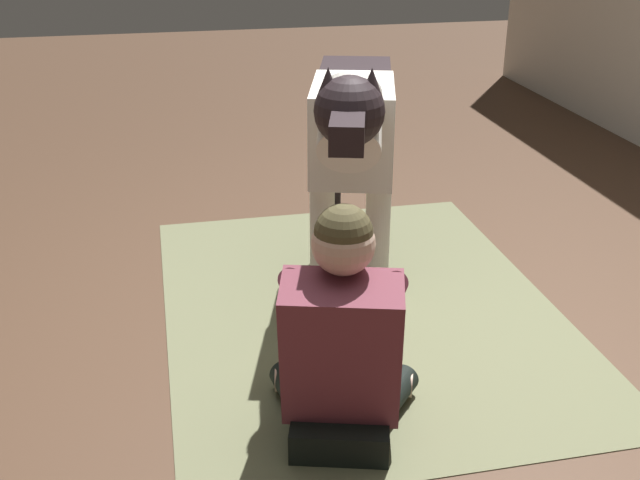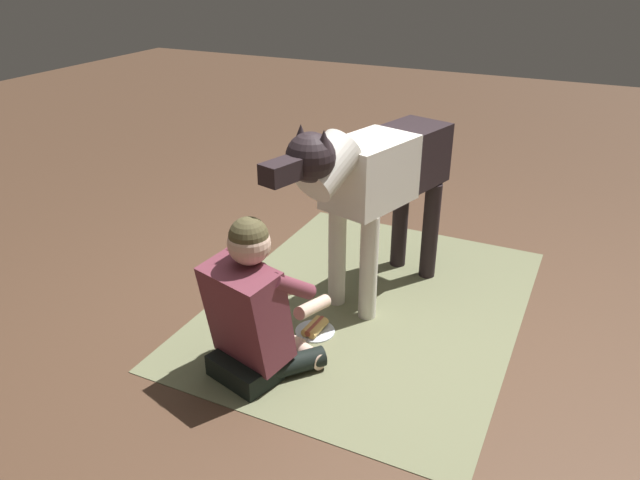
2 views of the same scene
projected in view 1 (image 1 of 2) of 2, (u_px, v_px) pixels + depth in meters
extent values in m
plane|color=#4C3424|center=(378.00, 332.00, 3.44)|extent=(16.14, 16.14, 0.00)
cube|color=#6A6C4C|center=(360.00, 307.00, 3.63)|extent=(2.34, 1.79, 0.01)
cube|color=black|center=(340.00, 432.00, 2.71)|extent=(0.33, 0.39, 0.12)
cylinder|color=black|center=(300.00, 401.00, 2.87)|extent=(0.41, 0.17, 0.11)
cylinder|color=beige|center=(322.00, 380.00, 3.00)|extent=(0.16, 0.37, 0.09)
cylinder|color=black|center=(384.00, 404.00, 2.85)|extent=(0.37, 0.34, 0.11)
cylinder|color=beige|center=(366.00, 381.00, 2.99)|extent=(0.21, 0.37, 0.09)
cube|color=brown|center=(342.00, 348.00, 2.62)|extent=(0.39, 0.47, 0.55)
cylinder|color=brown|center=(294.00, 285.00, 2.70)|extent=(0.30, 0.16, 0.24)
cylinder|color=beige|center=(313.00, 315.00, 2.97)|extent=(0.27, 0.18, 0.12)
cylinder|color=brown|center=(394.00, 288.00, 2.68)|extent=(0.30, 0.16, 0.24)
cylinder|color=beige|center=(378.00, 317.00, 2.96)|extent=(0.28, 0.11, 0.12)
sphere|color=beige|center=(343.00, 244.00, 2.50)|extent=(0.21, 0.21, 0.21)
sphere|color=#4D462B|center=(344.00, 233.00, 2.48)|extent=(0.19, 0.19, 0.19)
cylinder|color=silver|center=(377.00, 254.00, 3.39)|extent=(0.11, 0.11, 0.66)
cylinder|color=silver|center=(322.00, 253.00, 3.41)|extent=(0.11, 0.11, 0.66)
cylinder|color=black|center=(377.00, 199.00, 4.00)|extent=(0.11, 0.11, 0.66)
cylinder|color=black|center=(330.00, 198.00, 4.01)|extent=(0.11, 0.11, 0.66)
cube|color=silver|center=(352.00, 129.00, 3.31)|extent=(0.60, 0.47, 0.39)
cube|color=black|center=(355.00, 104.00, 3.67)|extent=(0.53, 0.44, 0.37)
cylinder|color=silver|center=(350.00, 122.00, 2.91)|extent=(0.43, 0.33, 0.36)
sphere|color=black|center=(349.00, 111.00, 2.76)|extent=(0.26, 0.26, 0.26)
cube|color=black|center=(347.00, 134.00, 2.58)|extent=(0.22, 0.16, 0.10)
cone|color=black|center=(372.00, 84.00, 2.73)|extent=(0.11, 0.11, 0.12)
cone|color=black|center=(328.00, 83.00, 2.74)|extent=(0.11, 0.11, 0.12)
cylinder|color=black|center=(356.00, 100.00, 3.91)|extent=(0.34, 0.14, 0.22)
cylinder|color=silver|center=(346.00, 359.00, 3.23)|extent=(0.23, 0.23, 0.01)
cylinder|color=tan|center=(341.00, 353.00, 3.21)|extent=(0.17, 0.06, 0.05)
cylinder|color=tan|center=(351.00, 352.00, 3.22)|extent=(0.17, 0.06, 0.05)
cylinder|color=#9D4736|center=(346.00, 351.00, 3.21)|extent=(0.18, 0.04, 0.04)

